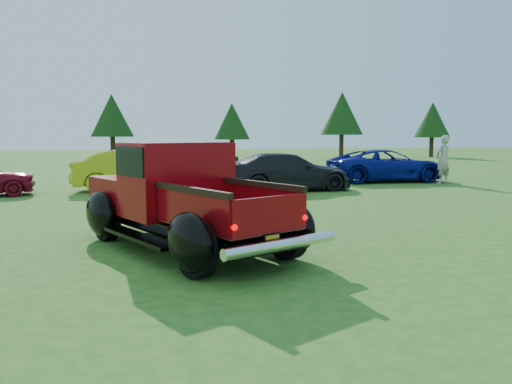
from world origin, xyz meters
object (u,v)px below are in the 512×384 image
tree_mid_right (232,122)px  tree_east (342,114)px  tree_mid_left (112,116)px  show_car_blue (386,166)px  spectator (443,160)px  show_car_yellow (139,170)px  tree_far_east (432,120)px  show_car_grey (287,172)px  pickup_truck (177,197)px

tree_mid_right → tree_east: 9.04m
tree_mid_left → show_car_blue: (11.53, -20.66, -2.72)m
spectator → show_car_yellow: bearing=-20.8°
tree_mid_right → show_car_blue: tree_mid_right is taller
tree_east → tree_mid_right: bearing=176.8°
spectator → tree_mid_left: bearing=-78.0°
tree_far_east → show_car_blue: bearing=-127.5°
tree_mid_right → show_car_grey: 22.13m
tree_mid_left → show_car_grey: 23.93m
spectator → show_car_grey: bearing=-12.4°
tree_mid_left → tree_east: size_ratio=0.93×
show_car_blue → tree_mid_right: bearing=11.2°
spectator → tree_mid_right: bearing=-97.6°
tree_east → pickup_truck: size_ratio=1.05×
tree_mid_right → tree_far_east: tree_far_east is taller
spectator → show_car_blue: bearing=-59.7°
tree_mid_left → tree_mid_right: tree_mid_left is taller
tree_mid_right → show_car_grey: tree_mid_right is taller
tree_mid_right → show_car_grey: (-2.50, -21.87, -2.32)m
pickup_truck → show_car_grey: size_ratio=1.14×
show_car_yellow → show_car_grey: bearing=-94.9°
tree_east → tree_mid_left: bearing=175.2°
tree_mid_right → tree_east: size_ratio=0.81×
tree_east → spectator: 21.33m
pickup_truck → show_car_grey: (4.53, 7.83, -0.20)m
pickup_truck → show_car_blue: bearing=22.0°
show_car_grey → show_car_blue: (5.03, 2.20, 0.01)m
tree_mid_right → show_car_yellow: 22.14m
show_car_yellow → spectator: 11.71m
tree_east → show_car_blue: (-6.47, -19.16, -2.99)m
tree_east → spectator: tree_east is taller
tree_far_east → pickup_truck: (-25.03, -30.20, -2.39)m
tree_mid_left → show_car_grey: (6.50, -22.87, -2.73)m
show_car_yellow → show_car_grey: size_ratio=0.97×
tree_far_east → show_car_blue: 25.54m
tree_east → spectator: bearing=-103.1°
pickup_truck → tree_far_east: bearing=26.0°
tree_east → show_car_yellow: size_ratio=1.24×
tree_mid_right → tree_far_east: size_ratio=0.92×
pickup_truck → show_car_blue: size_ratio=1.07×
show_car_grey → spectator: 6.75m
show_car_blue → spectator: 2.22m
show_car_blue → show_car_grey: bearing=117.5°
show_car_yellow → show_car_blue: bearing=-75.9°
show_car_grey → tree_mid_right: bearing=-8.0°
tree_mid_left → show_car_grey: bearing=-74.1°
show_car_grey → show_car_blue: size_ratio=0.94×
tree_mid_right → tree_mid_left: bearing=173.7°
tree_mid_right → show_car_blue: (2.53, -19.66, -2.31)m
tree_far_east → show_car_grey: 30.45m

